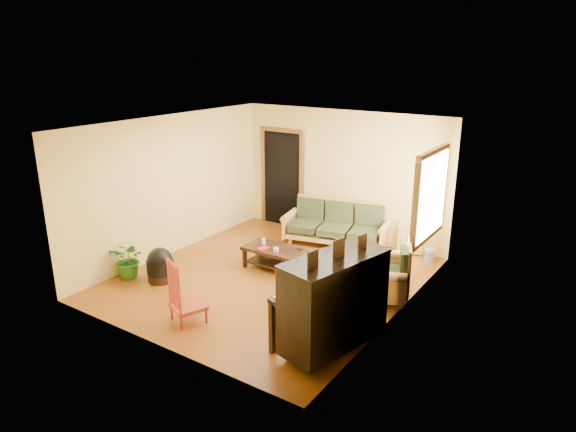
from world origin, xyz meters
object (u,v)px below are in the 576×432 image
Objects in this scene: coffee_table at (274,258)px; armchair at (383,269)px; piano at (334,304)px; red_chair at (187,291)px; potted_plant at (129,259)px; footstool at (161,269)px; ceramic_crock at (430,255)px; sofa at (335,224)px.

armchair is (2.03, 0.03, 0.27)m from coffee_table.
armchair is 0.65× the size of piano.
piano is at bearing 37.38° from red_chair.
potted_plant is at bearing -178.15° from armchair.
footstool is at bearing -177.58° from armchair.
ceramic_crock is at bearing 43.72° from footstool.
ceramic_crock is (3.46, 3.31, -0.10)m from footstool.
armchair is 1.85m from ceramic_crock.
sofa is at bearing 115.11° from armchair.
red_chair is at bearing -152.77° from piano.
sofa is at bearing 78.57° from coffee_table.
coffee_table is at bearing -139.83° from ceramic_crock.
footstool is (-3.40, 0.21, -0.43)m from piano.
coffee_table is 2.05m from armchair.
piano is 3.44m from footstool.
footstool is (-1.29, -1.47, 0.02)m from coffee_table.
potted_plant is at bearing -166.94° from piano.
footstool is at bearing -170.25° from piano.
ceramic_crock is (0.14, 1.81, -0.35)m from armchair.
coffee_table is at bearing 42.52° from potted_plant.
sofa is at bearing 131.73° from piano.
potted_plant is (-1.88, 0.53, -0.14)m from red_chair.
sofa is at bearing 56.84° from potted_plant.
coffee_table is (-0.33, -1.62, -0.24)m from sofa.
armchair is 2.07× the size of footstool.
potted_plant reaches higher than coffee_table.
piano is 1.55× the size of red_chair.
piano is at bearing -0.22° from potted_plant.
potted_plant reaches higher than ceramic_crock.
ceramic_crock is (2.18, 1.84, -0.08)m from coffee_table.
potted_plant is (-3.94, 0.01, -0.31)m from piano.
piano is 3.20× the size of footstool.
armchair is at bearing 71.78° from red_chair.
coffee_table is 2.47m from potted_plant.
footstool is (-3.32, -1.50, -0.25)m from armchair.
red_chair is 1.43× the size of potted_plant.
armchair reaches higher than red_chair.
red_chair is at bearing -117.72° from ceramic_crock.
piano is (2.12, -1.68, 0.45)m from coffee_table.
footstool is 1.55m from red_chair.
red_chair is at bearing -106.08° from sofa.
footstool is 4.79m from ceramic_crock.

